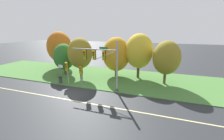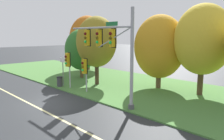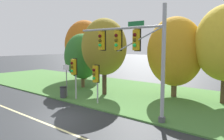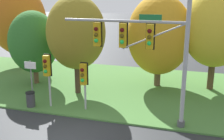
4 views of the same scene
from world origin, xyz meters
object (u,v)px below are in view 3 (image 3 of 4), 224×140
Objects in this scene: tree_behind_signpost at (104,47)px; tree_nearest_road at (85,45)px; route_sign_post at (66,76)px; tree_left_of_mast at (83,56)px; trash_bin at (63,92)px; tree_mid_verge at (175,52)px; traffic_signal_mast at (133,49)px; pedestrian_signal_near_kerb at (96,76)px; pedestrian_signal_further_along at (74,70)px.

tree_nearest_road is at bearing 146.90° from tree_behind_signpost.
tree_left_of_mast reaches higher than route_sign_post.
trash_bin is at bearing -53.19° from tree_nearest_road.
route_sign_post is at bearing -61.53° from tree_left_of_mast.
tree_mid_verge is at bearing 39.81° from route_sign_post.
traffic_signal_mast is 0.99× the size of tree_behind_signpost.
tree_behind_signpost is at bearing 120.35° from pedestrian_signal_near_kerb.
tree_left_of_mast reaches higher than pedestrian_signal_further_along.
traffic_signal_mast is at bearing -3.06° from pedestrian_signal_further_along.
traffic_signal_mast is 6.06m from tree_behind_signpost.
traffic_signal_mast is at bearing -0.57° from trash_bin.
tree_left_of_mast is (-9.06, 4.24, -0.92)m from traffic_signal_mast.
tree_behind_signpost is 7.10× the size of trash_bin.
tree_nearest_road is (-9.57, 7.91, 2.23)m from pedestrian_signal_near_kerb.
tree_mid_verge is (-0.11, 6.33, -0.33)m from traffic_signal_mast.
traffic_signal_mast is 1.99× the size of pedestrian_signal_further_along.
trash_bin is at bearing -167.92° from pedestrian_signal_further_along.
tree_nearest_road is 8.01× the size of trash_bin.
pedestrian_signal_further_along is at bearing -10.51° from route_sign_post.
pedestrian_signal_near_kerb is 3.11× the size of trash_bin.
traffic_signal_mast is at bearing -31.75° from tree_behind_signpost.
tree_behind_signpost is at bearing -33.10° from tree_nearest_road.
tree_behind_signpost is (7.98, -5.21, -0.14)m from tree_nearest_road.
tree_behind_signpost is (1.90, 2.64, 2.38)m from route_sign_post.
pedestrian_signal_further_along is at bearing -133.30° from tree_mid_verge.
tree_nearest_road is (-13.14, 8.39, 0.20)m from traffic_signal_mast.
tree_behind_signpost is at bearing 54.23° from route_sign_post.
traffic_signal_mast reaches higher than pedestrian_signal_further_along.
tree_mid_verge is at bearing -8.98° from tree_nearest_road.
tree_left_of_mast is at bearing 117.29° from trash_bin.
route_sign_post is 2.94× the size of trash_bin.
tree_mid_verge is at bearing 59.41° from pedestrian_signal_near_kerb.
traffic_signal_mast is 7.02× the size of trash_bin.
pedestrian_signal_near_kerb is at bearing 7.08° from trash_bin.
trash_bin is (0.15, -0.48, -1.30)m from route_sign_post.
tree_left_of_mast is at bearing 129.79° from pedestrian_signal_further_along.
pedestrian_signal_near_kerb is 7.01m from tree_mid_verge.
tree_left_of_mast is at bearing 154.93° from traffic_signal_mast.
pedestrian_signal_near_kerb is at bearing 4.50° from pedestrian_signal_further_along.
traffic_signal_mast is at bearing -25.07° from tree_left_of_mast.
tree_behind_signpost is 5.96m from tree_mid_verge.
tree_left_of_mast is at bearing -166.81° from tree_mid_verge.
pedestrian_signal_further_along reaches higher than trash_bin.
tree_left_of_mast is at bearing -45.54° from tree_nearest_road.
pedestrian_signal_further_along is 1.20× the size of route_sign_post.
tree_mid_verge is at bearing 90.98° from traffic_signal_mast.
pedestrian_signal_near_kerb reaches higher than trash_bin.
tree_behind_signpost is at bearing 148.25° from traffic_signal_mast.
pedestrian_signal_near_kerb is 2.25m from pedestrian_signal_further_along.
traffic_signal_mast reaches higher than tree_left_of_mast.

